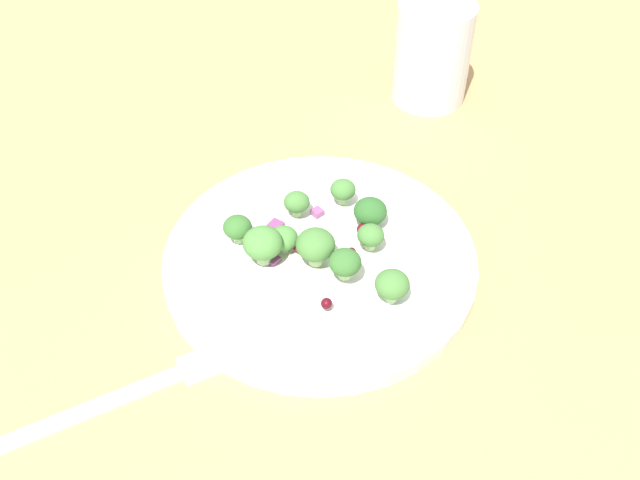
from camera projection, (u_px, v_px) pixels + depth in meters
ground_plane at (320, 261)px, 56.06cm from camera, size 180.00×180.00×2.00cm
plate at (320, 257)px, 53.80cm from camera, size 23.94×23.94×1.70cm
dressing_pool at (320, 253)px, 53.49cm from camera, size 13.88×13.88×0.20cm
broccoli_floret_0 at (371, 236)px, 52.43cm from camera, size 2.03×2.03×2.06cm
broccoli_floret_1 at (237, 228)px, 53.19cm from camera, size 2.20×2.20×2.23cm
broccoli_floret_2 at (343, 190)px, 56.15cm from camera, size 2.05×2.05×2.08cm
broccoli_floret_3 at (263, 244)px, 51.28cm from camera, size 2.95×2.95×2.98cm
broccoli_floret_4 at (371, 213)px, 54.37cm from camera, size 2.60×2.60×2.64cm
broccoli_floret_5 at (316, 245)px, 51.17cm from camera, size 2.91×2.91×2.95cm
broccoli_floret_6 at (392, 285)px, 49.09cm from camera, size 2.47×2.47×2.50cm
broccoli_floret_7 at (282, 236)px, 52.91cm from camera, size 2.19×2.19×2.22cm
broccoli_floret_8 at (339, 265)px, 49.76cm from camera, size 2.35×2.35×2.38cm
broccoli_floret_9 at (297, 203)px, 55.27cm from camera, size 2.06×2.06×2.09cm
cranberry_0 at (299, 247)px, 53.11cm from camera, size 0.90×0.90×0.90cm
cranberry_1 at (309, 236)px, 53.90cm from camera, size 0.73×0.73×0.73cm
cranberry_2 at (326, 303)px, 48.83cm from camera, size 0.81×0.81×0.81cm
cranberry_3 at (363, 229)px, 54.06cm from camera, size 0.93×0.93×0.93cm
cranberry_4 at (351, 252)px, 52.73cm from camera, size 0.75×0.75×0.75cm
onion_bit_0 at (317, 212)px, 56.20cm from camera, size 1.03×1.04×0.54cm
onion_bit_1 at (273, 260)px, 52.56cm from camera, size 1.23×1.20×0.33cm
onion_bit_2 at (275, 226)px, 55.20cm from camera, size 1.58×1.52×0.41cm
fork at (115, 399)px, 45.65cm from camera, size 18.69×3.48×0.50cm
water_glass at (432, 53)px, 67.40cm from camera, size 7.33×7.33×9.76cm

